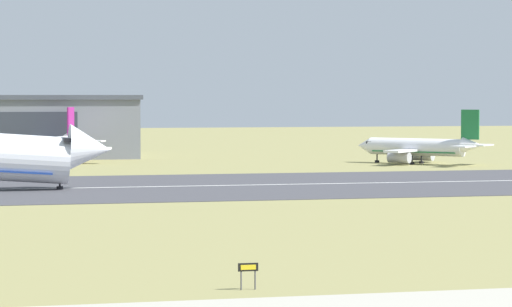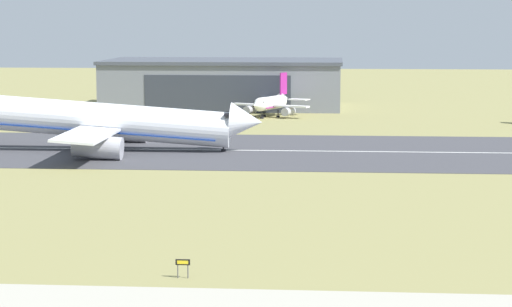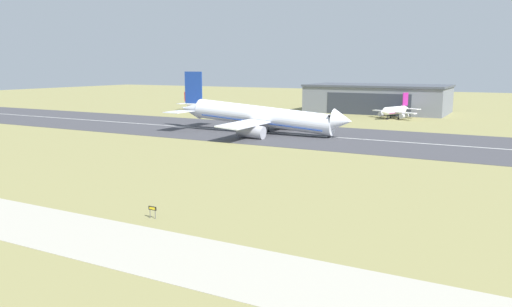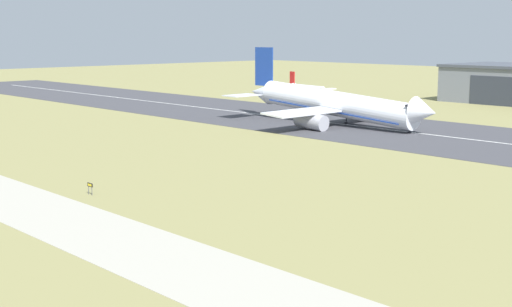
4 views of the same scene
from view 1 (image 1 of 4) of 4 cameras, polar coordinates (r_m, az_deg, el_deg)
The scene contains 6 objects.
ground_plane at distance 100.42m, azimuth -2.74°, elevation -4.32°, with size 729.49×729.49×0.00m, color olive.
runway_strip at distance 163.41m, azimuth -6.76°, elevation -1.60°, with size 489.49×48.15×0.06m, color #3D3D42.
runway_centreline at distance 163.40m, azimuth -6.76°, elevation -1.59°, with size 440.54×0.70×0.01m, color silver.
airplane_parked_west at distance 224.48m, azimuth -9.24°, elevation 0.37°, with size 18.93×18.88×10.19m.
airplane_parked_east at distance 220.53m, azimuth 7.63°, elevation 0.28°, with size 22.34×23.13×9.91m.
runway_sign at distance 77.14m, azimuth -0.37°, elevation -5.50°, with size 1.30×0.13×1.71m.
Camera 1 is at (-17.85, -34.15, 12.31)m, focal length 85.00 mm.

